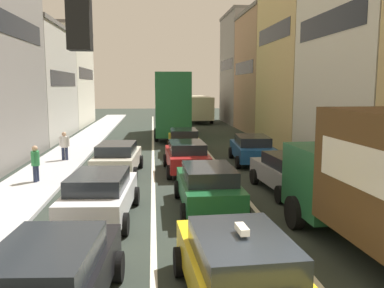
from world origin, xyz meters
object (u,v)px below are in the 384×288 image
object	(u,v)px
hatchback_centre_lane_third	(187,156)
sedan_right_lane_behind_truck	(290,172)
bus_mid_queue_primary	(173,102)
sedan_centre_lane_second	(208,186)
pedestrian_far_sidewalk	(35,163)
sedan_left_lane_third	(117,158)
wagon_right_lane_far	(252,148)
bus_far_queue_secondary	(197,106)
taxi_centre_lane_front	(239,269)
coupe_centre_lane_fourth	(184,140)
wagon_left_lane_second	(100,194)
sedan_left_lane_front	(50,280)
pedestrian_mid_sidewalk	(64,145)

from	to	relation	value
hatchback_centre_lane_third	sedan_right_lane_behind_truck	size ratio (longest dim) A/B	0.98
sedan_right_lane_behind_truck	bus_mid_queue_primary	size ratio (longest dim) A/B	0.42
sedan_centre_lane_second	pedestrian_far_sidewalk	size ratio (longest dim) A/B	2.60
sedan_left_lane_third	wagon_right_lane_far	size ratio (longest dim) A/B	1.00
sedan_centre_lane_second	hatchback_centre_lane_third	world-z (taller)	same
sedan_left_lane_third	wagon_right_lane_far	world-z (taller)	same
bus_far_queue_secondary	bus_mid_queue_primary	bearing A→B (deg)	165.76
taxi_centre_lane_front	bus_mid_queue_primary	xyz separation A→B (m)	(0.07, 26.37, 2.03)
sedan_right_lane_behind_truck	bus_mid_queue_primary	bearing A→B (deg)	7.28
hatchback_centre_lane_third	sedan_left_lane_third	xyz separation A→B (m)	(-3.24, -0.17, 0.00)
sedan_centre_lane_second	coupe_centre_lane_fourth	world-z (taller)	same
hatchback_centre_lane_third	wagon_right_lane_far	distance (m)	4.18
taxi_centre_lane_front	coupe_centre_lane_fourth	world-z (taller)	taxi_centre_lane_front
sedan_left_lane_third	pedestrian_far_sidewalk	distance (m)	3.64
sedan_centre_lane_second	pedestrian_far_sidewalk	world-z (taller)	pedestrian_far_sidewalk
wagon_left_lane_second	sedan_left_lane_third	distance (m)	6.50
coupe_centre_lane_fourth	sedan_left_lane_third	bearing A→B (deg)	150.64
sedan_centre_lane_second	sedan_right_lane_behind_truck	xyz separation A→B (m)	(3.43, 1.90, 0.00)
wagon_right_lane_far	pedestrian_far_sidewalk	distance (m)	10.83
wagon_left_lane_second	bus_far_queue_secondary	world-z (taller)	bus_far_queue_secondary
taxi_centre_lane_front	sedan_left_lane_front	world-z (taller)	taxi_centre_lane_front
wagon_left_lane_second	bus_far_queue_secondary	size ratio (longest dim) A/B	0.42
wagon_left_lane_second	pedestrian_far_sidewalk	size ratio (longest dim) A/B	2.66
wagon_left_lane_second	pedestrian_far_sidewalk	distance (m)	5.79
wagon_right_lane_far	bus_far_queue_secondary	world-z (taller)	bus_far_queue_secondary
taxi_centre_lane_front	coupe_centre_lane_fourth	size ratio (longest dim) A/B	1.01
sedan_centre_lane_second	coupe_centre_lane_fourth	distance (m)	11.66
wagon_left_lane_second	pedestrian_mid_sidewalk	size ratio (longest dim) A/B	2.66
sedan_left_lane_front	bus_far_queue_secondary	world-z (taller)	bus_far_queue_secondary
pedestrian_mid_sidewalk	taxi_centre_lane_front	bearing A→B (deg)	-155.25
sedan_right_lane_behind_truck	bus_mid_queue_primary	xyz separation A→B (m)	(-3.64, 18.23, 2.03)
coupe_centre_lane_fourth	pedestrian_mid_sidewalk	xyz separation A→B (m)	(-6.61, -2.52, 0.15)
sedan_right_lane_behind_truck	hatchback_centre_lane_third	bearing A→B (deg)	38.18
sedan_centre_lane_second	sedan_left_lane_third	size ratio (longest dim) A/B	0.98
sedan_left_lane_front	hatchback_centre_lane_third	size ratio (longest dim) A/B	1.02
taxi_centre_lane_front	bus_mid_queue_primary	bearing A→B (deg)	-3.24
wagon_left_lane_second	bus_mid_queue_primary	size ratio (longest dim) A/B	0.42
pedestrian_mid_sidewalk	sedan_centre_lane_second	bearing A→B (deg)	-141.82
coupe_centre_lane_fourth	pedestrian_far_sidewalk	world-z (taller)	pedestrian_far_sidewalk
pedestrian_far_sidewalk	hatchback_centre_lane_third	bearing A→B (deg)	27.07
sedan_right_lane_behind_truck	bus_far_queue_secondary	bearing A→B (deg)	-3.75
sedan_centre_lane_second	coupe_centre_lane_fourth	bearing A→B (deg)	-0.77
sedan_right_lane_behind_truck	wagon_right_lane_far	distance (m)	6.07
sedan_left_lane_front	bus_mid_queue_primary	world-z (taller)	bus_mid_queue_primary
wagon_left_lane_second	sedan_left_lane_third	size ratio (longest dim) A/B	1.00
hatchback_centre_lane_third	bus_mid_queue_primary	size ratio (longest dim) A/B	0.41
sedan_left_lane_front	sedan_left_lane_third	world-z (taller)	same
hatchback_centre_lane_third	pedestrian_mid_sidewalk	xyz separation A→B (m)	(-6.33, 3.19, 0.15)
taxi_centre_lane_front	pedestrian_mid_sidewalk	world-z (taller)	same
sedan_left_lane_third	sedan_left_lane_front	bearing A→B (deg)	-177.00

